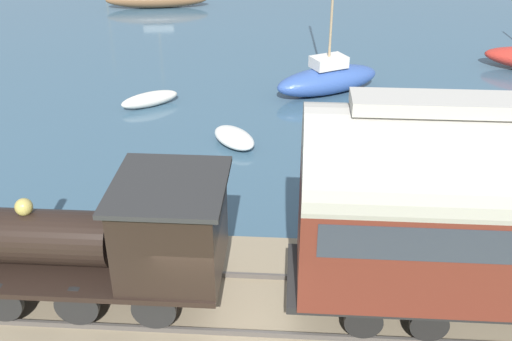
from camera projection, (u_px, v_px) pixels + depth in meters
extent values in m
plane|color=#607542|center=(226.00, 339.00, 12.54)|extent=(200.00, 200.00, 0.00)
cube|color=#84755B|center=(228.00, 312.00, 12.94)|extent=(5.04, 56.00, 0.45)
cube|color=#4C4742|center=(223.00, 332.00, 12.00)|extent=(0.07, 54.88, 0.12)
cube|color=#4C4742|center=(232.00, 275.00, 13.59)|extent=(0.07, 54.88, 0.12)
cylinder|color=black|center=(154.00, 310.00, 11.84)|extent=(0.12, 0.90, 0.90)
cylinder|color=black|center=(171.00, 254.00, 13.42)|extent=(0.12, 0.90, 0.90)
cylinder|color=black|center=(77.00, 306.00, 11.93)|extent=(0.12, 0.90, 0.90)
cylinder|color=black|center=(103.00, 252.00, 13.51)|extent=(0.12, 0.90, 0.90)
cylinder|color=black|center=(1.00, 303.00, 12.01)|extent=(0.12, 0.90, 0.90)
cylinder|color=black|center=(36.00, 249.00, 13.60)|extent=(0.12, 0.90, 0.90)
cube|color=black|center=(88.00, 263.00, 12.54)|extent=(2.32, 5.66, 0.12)
cylinder|color=black|center=(30.00, 236.00, 12.30)|extent=(1.14, 3.40, 1.14)
sphere|color=tan|center=(24.00, 207.00, 11.96)|extent=(0.36, 0.36, 0.36)
cube|color=black|center=(172.00, 227.00, 11.96)|extent=(2.22, 1.98, 1.84)
cube|color=#282828|center=(169.00, 185.00, 11.49)|extent=(2.42, 2.22, 0.10)
cylinder|color=black|center=(429.00, 325.00, 11.56)|extent=(0.12, 0.76, 0.76)
cylinder|color=black|center=(414.00, 267.00, 13.15)|extent=(0.12, 0.76, 0.76)
cylinder|color=black|center=(364.00, 322.00, 11.63)|extent=(0.12, 0.76, 0.76)
cylinder|color=black|center=(356.00, 264.00, 13.22)|extent=(0.12, 0.76, 0.76)
ellipsoid|color=#335199|center=(328.00, 80.00, 24.55)|extent=(3.57, 4.77, 1.11)
cube|color=silver|center=(329.00, 62.00, 24.17)|extent=(1.46, 1.65, 0.45)
ellipsoid|color=beige|center=(150.00, 99.00, 23.47)|extent=(1.96, 2.32, 0.56)
ellipsoid|color=silver|center=(234.00, 138.00, 20.45)|extent=(2.17, 2.01, 0.53)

